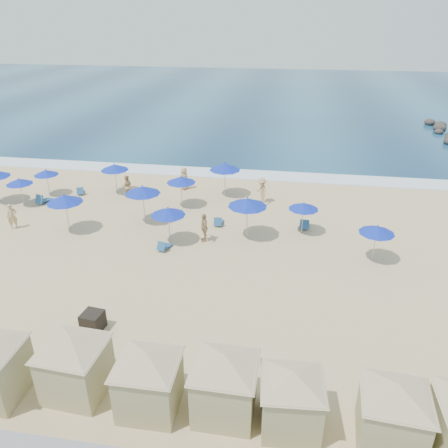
{
  "coord_description": "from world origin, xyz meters",
  "views": [
    {
      "loc": [
        7.03,
        -19.95,
        12.56
      ],
      "look_at": [
        3.34,
        3.0,
        1.3
      ],
      "focal_mm": 35.0,
      "sensor_mm": 36.0,
      "label": 1
    }
  ],
  "objects_px": {
    "cabana_3": "(225,377)",
    "umbrella_1": "(19,181)",
    "umbrella_7": "(181,180)",
    "umbrella_8": "(248,202)",
    "cabana_5": "(395,406)",
    "umbrella_11": "(377,230)",
    "cabana_4": "(292,392)",
    "umbrella_4": "(114,167)",
    "trash_bin": "(93,321)",
    "cabana_1": "(74,357)",
    "umbrella_2": "(46,172)",
    "cabana_2": "(148,373)",
    "umbrella_10": "(304,206)",
    "umbrella_3": "(64,199)",
    "beachgoer_4": "(184,178)",
    "beachgoer_2": "(204,227)",
    "umbrella_9": "(225,167)",
    "beachgoer_0": "(12,217)",
    "beachgoer_1": "(127,186)",
    "umbrella_6": "(168,212)",
    "beachgoer_3": "(262,190)",
    "umbrella_5": "(143,190)"
  },
  "relations": [
    {
      "from": "cabana_2",
      "to": "umbrella_8",
      "type": "height_order",
      "value": "cabana_2"
    },
    {
      "from": "trash_bin",
      "to": "cabana_4",
      "type": "xyz_separation_m",
      "value": [
        8.63,
        -3.62,
        1.06
      ]
    },
    {
      "from": "umbrella_6",
      "to": "beachgoer_3",
      "type": "distance_m",
      "value": 8.73
    },
    {
      "from": "cabana_2",
      "to": "umbrella_10",
      "type": "bearing_deg",
      "value": 70.22
    },
    {
      "from": "umbrella_2",
      "to": "umbrella_8",
      "type": "relative_size",
      "value": 0.76
    },
    {
      "from": "cabana_3",
      "to": "umbrella_8",
      "type": "bearing_deg",
      "value": 93.1
    },
    {
      "from": "beachgoer_0",
      "to": "beachgoer_1",
      "type": "bearing_deg",
      "value": 14.09
    },
    {
      "from": "beachgoer_3",
      "to": "umbrella_6",
      "type": "bearing_deg",
      "value": -61.8
    },
    {
      "from": "cabana_2",
      "to": "umbrella_9",
      "type": "xyz_separation_m",
      "value": [
        -0.53,
        20.04,
        0.73
      ]
    },
    {
      "from": "umbrella_10",
      "to": "beachgoer_0",
      "type": "bearing_deg",
      "value": -172.81
    },
    {
      "from": "cabana_2",
      "to": "umbrella_1",
      "type": "bearing_deg",
      "value": 132.68
    },
    {
      "from": "umbrella_3",
      "to": "umbrella_5",
      "type": "bearing_deg",
      "value": 25.63
    },
    {
      "from": "cabana_1",
      "to": "umbrella_7",
      "type": "height_order",
      "value": "cabana_1"
    },
    {
      "from": "cabana_3",
      "to": "cabana_4",
      "type": "height_order",
      "value": "cabana_3"
    },
    {
      "from": "cabana_1",
      "to": "beachgoer_4",
      "type": "height_order",
      "value": "cabana_1"
    },
    {
      "from": "cabana_5",
      "to": "umbrella_11",
      "type": "relative_size",
      "value": 1.93
    },
    {
      "from": "umbrella_8",
      "to": "umbrella_10",
      "type": "relative_size",
      "value": 1.28
    },
    {
      "from": "cabana_3",
      "to": "umbrella_2",
      "type": "xyz_separation_m",
      "value": [
        -16.42,
        17.8,
        0.2
      ]
    },
    {
      "from": "cabana_2",
      "to": "beachgoer_0",
      "type": "distance_m",
      "value": 17.96
    },
    {
      "from": "cabana_3",
      "to": "umbrella_1",
      "type": "xyz_separation_m",
      "value": [
        -17.25,
        15.66,
        0.22
      ]
    },
    {
      "from": "umbrella_2",
      "to": "cabana_1",
      "type": "bearing_deg",
      "value": -58.24
    },
    {
      "from": "umbrella_8",
      "to": "umbrella_11",
      "type": "height_order",
      "value": "umbrella_8"
    },
    {
      "from": "umbrella_9",
      "to": "beachgoer_1",
      "type": "distance_m",
      "value": 7.52
    },
    {
      "from": "umbrella_2",
      "to": "umbrella_11",
      "type": "relative_size",
      "value": 0.93
    },
    {
      "from": "beachgoer_0",
      "to": "beachgoer_3",
      "type": "xyz_separation_m",
      "value": [
        15.4,
        6.85,
        0.1
      ]
    },
    {
      "from": "umbrella_10",
      "to": "beachgoer_2",
      "type": "height_order",
      "value": "umbrella_10"
    },
    {
      "from": "umbrella_8",
      "to": "umbrella_7",
      "type": "bearing_deg",
      "value": 141.57
    },
    {
      "from": "beachgoer_0",
      "to": "umbrella_3",
      "type": "bearing_deg",
      "value": -32.71
    },
    {
      "from": "cabana_5",
      "to": "umbrella_1",
      "type": "xyz_separation_m",
      "value": [
        -22.65,
        15.99,
        0.27
      ]
    },
    {
      "from": "umbrella_3",
      "to": "umbrella_10",
      "type": "height_order",
      "value": "umbrella_3"
    },
    {
      "from": "umbrella_10",
      "to": "umbrella_4",
      "type": "bearing_deg",
      "value": 161.77
    },
    {
      "from": "cabana_3",
      "to": "umbrella_3",
      "type": "relative_size",
      "value": 1.74
    },
    {
      "from": "cabana_3",
      "to": "cabana_4",
      "type": "distance_m",
      "value": 2.26
    },
    {
      "from": "trash_bin",
      "to": "umbrella_3",
      "type": "bearing_deg",
      "value": 129.53
    },
    {
      "from": "umbrella_8",
      "to": "umbrella_4",
      "type": "bearing_deg",
      "value": 151.59
    },
    {
      "from": "cabana_2",
      "to": "cabana_5",
      "type": "xyz_separation_m",
      "value": [
        8.0,
        -0.1,
        -0.01
      ]
    },
    {
      "from": "umbrella_4",
      "to": "cabana_5",
      "type": "bearing_deg",
      "value": -48.9
    },
    {
      "from": "umbrella_11",
      "to": "cabana_4",
      "type": "bearing_deg",
      "value": -110.31
    },
    {
      "from": "cabana_3",
      "to": "cabana_5",
      "type": "relative_size",
      "value": 1.04
    },
    {
      "from": "trash_bin",
      "to": "beachgoer_2",
      "type": "distance_m",
      "value": 9.49
    },
    {
      "from": "umbrella_8",
      "to": "cabana_5",
      "type": "bearing_deg",
      "value": -65.66
    },
    {
      "from": "cabana_4",
      "to": "beachgoer_4",
      "type": "bearing_deg",
      "value": 112.76
    },
    {
      "from": "umbrella_4",
      "to": "trash_bin",
      "type": "bearing_deg",
      "value": -71.93
    },
    {
      "from": "umbrella_4",
      "to": "umbrella_11",
      "type": "relative_size",
      "value": 1.07
    },
    {
      "from": "umbrella_7",
      "to": "umbrella_8",
      "type": "distance_m",
      "value": 6.57
    },
    {
      "from": "beachgoer_2",
      "to": "beachgoer_4",
      "type": "height_order",
      "value": "beachgoer_2"
    },
    {
      "from": "cabana_5",
      "to": "umbrella_9",
      "type": "relative_size",
      "value": 1.63
    },
    {
      "from": "cabana_2",
      "to": "umbrella_1",
      "type": "distance_m",
      "value": 21.61
    },
    {
      "from": "cabana_4",
      "to": "beachgoer_2",
      "type": "bearing_deg",
      "value": 113.55
    },
    {
      "from": "umbrella_2",
      "to": "beachgoer_4",
      "type": "bearing_deg",
      "value": 15.86
    }
  ]
}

